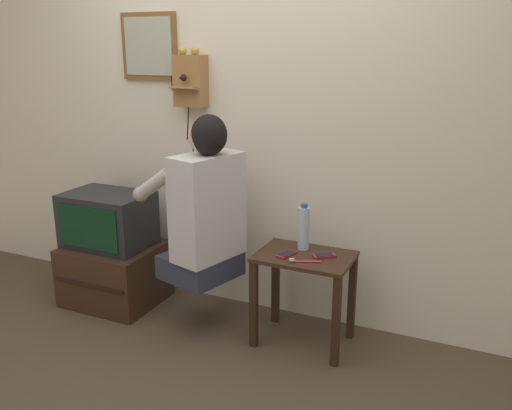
% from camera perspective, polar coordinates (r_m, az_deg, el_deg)
% --- Properties ---
extents(ground_plane, '(14.00, 14.00, 0.00)m').
position_cam_1_polar(ground_plane, '(2.80, -11.20, -19.88)').
color(ground_plane, '#4C3D2D').
extents(wall_back, '(6.80, 0.05, 2.55)m').
position_cam_1_polar(wall_back, '(3.30, -0.36, 10.04)').
color(wall_back, silver).
rests_on(wall_back, ground_plane).
extents(side_table, '(0.52, 0.37, 0.54)m').
position_cam_1_polar(side_table, '(3.05, 5.10, -7.48)').
color(side_table, '#382316').
rests_on(side_table, ground_plane).
extents(person, '(0.61, 0.54, 0.96)m').
position_cam_1_polar(person, '(3.07, -5.46, -0.16)').
color(person, '#2D3347').
rests_on(person, ground_plane).
extents(tv_stand, '(0.59, 0.51, 0.39)m').
position_cam_1_polar(tv_stand, '(3.73, -14.63, -6.95)').
color(tv_stand, '#382316').
rests_on(tv_stand, ground_plane).
extents(television, '(0.54, 0.38, 0.35)m').
position_cam_1_polar(television, '(3.62, -15.33, -1.47)').
color(television, '#232326').
rests_on(television, tv_stand).
extents(wall_phone_antique, '(0.23, 0.18, 0.73)m').
position_cam_1_polar(wall_phone_antique, '(3.39, -6.95, 12.94)').
color(wall_phone_antique, '#9E6B3D').
extents(framed_picture, '(0.40, 0.03, 0.41)m').
position_cam_1_polar(framed_picture, '(3.60, -11.18, 16.06)').
color(framed_picture, brown).
extents(cell_phone_held, '(0.09, 0.14, 0.01)m').
position_cam_1_polar(cell_phone_held, '(2.99, 3.20, -5.19)').
color(cell_phone_held, maroon).
rests_on(cell_phone_held, side_table).
extents(cell_phone_spare, '(0.13, 0.12, 0.01)m').
position_cam_1_polar(cell_phone_spare, '(2.99, 7.18, -5.32)').
color(cell_phone_spare, maroon).
rests_on(cell_phone_spare, side_table).
extents(water_bottle, '(0.07, 0.07, 0.27)m').
position_cam_1_polar(water_bottle, '(3.05, 5.04, -2.42)').
color(water_bottle, '#ADC6DB').
rests_on(water_bottle, side_table).
extents(toothbrush, '(0.16, 0.08, 0.02)m').
position_cam_1_polar(toothbrush, '(2.90, 4.96, -5.92)').
color(toothbrush, '#D83F4C').
rests_on(toothbrush, side_table).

